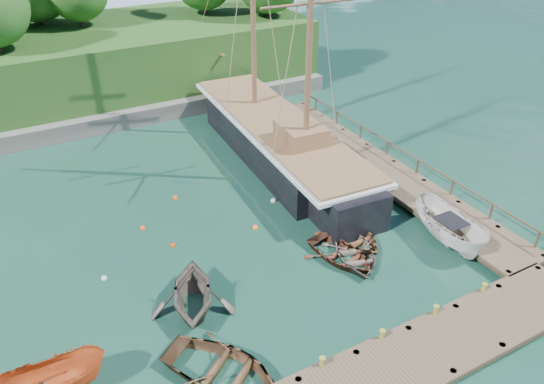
{
  "coord_description": "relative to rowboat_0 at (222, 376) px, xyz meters",
  "views": [
    {
      "loc": [
        -9.66,
        -16.7,
        17.41
      ],
      "look_at": [
        2.55,
        5.43,
        2.0
      ],
      "focal_mm": 35.0,
      "sensor_mm": 36.0,
      "label": 1
    }
  ],
  "objects": [
    {
      "name": "ground",
      "position": [
        4.51,
        3.2,
        0.0
      ],
      "size": [
        160.0,
        160.0,
        0.0
      ],
      "primitive_type": "plane",
      "color": "#1A3D30",
      "rests_on": "ground"
    },
    {
      "name": "dock_near",
      "position": [
        6.51,
        -3.3,
        0.43
      ],
      "size": [
        20.0,
        3.2,
        1.1
      ],
      "color": "#4B3E30",
      "rests_on": "ground"
    },
    {
      "name": "dock_east",
      "position": [
        16.01,
        10.2,
        0.43
      ],
      "size": [
        3.2,
        24.0,
        1.1
      ],
      "color": "#4B3E30",
      "rests_on": "ground"
    },
    {
      "name": "bollard_1",
      "position": [
        3.51,
        -1.9,
        0.0
      ],
      "size": [
        0.26,
        0.26,
        0.45
      ],
      "primitive_type": "cylinder",
      "color": "olive",
      "rests_on": "ground"
    },
    {
      "name": "bollard_2",
      "position": [
        6.51,
        -1.9,
        0.0
      ],
      "size": [
        0.26,
        0.26,
        0.45
      ],
      "primitive_type": "cylinder",
      "color": "olive",
      "rests_on": "ground"
    },
    {
      "name": "bollard_3",
      "position": [
        9.51,
        -1.9,
        0.0
      ],
      "size": [
        0.26,
        0.26,
        0.45
      ],
      "primitive_type": "cylinder",
      "color": "olive",
      "rests_on": "ground"
    },
    {
      "name": "bollard_4",
      "position": [
        12.51,
        -1.9,
        0.0
      ],
      "size": [
        0.26,
        0.26,
        0.45
      ],
      "primitive_type": "cylinder",
      "color": "olive",
      "rests_on": "ground"
    },
    {
      "name": "rowboat_0",
      "position": [
        0.0,
        0.0,
        0.0
      ],
      "size": [
        5.86,
        6.17,
        1.04
      ],
      "primitive_type": "imported",
      "rotation": [
        0.0,
        0.0,
        0.64
      ],
      "color": "#533923",
      "rests_on": "ground"
    },
    {
      "name": "rowboat_1",
      "position": [
        0.43,
        4.15,
        0.0
      ],
      "size": [
        5.24,
        5.58,
        2.36
      ],
      "primitive_type": "imported",
      "rotation": [
        0.0,
        0.0,
        -0.37
      ],
      "color": "#585148",
      "rests_on": "ground"
    },
    {
      "name": "rowboat_2",
      "position": [
        8.54,
        3.86,
        0.0
      ],
      "size": [
        3.71,
        4.56,
        0.83
      ],
      "primitive_type": "imported",
      "rotation": [
        0.0,
        0.0,
        0.24
      ],
      "color": "brown",
      "rests_on": "ground"
    },
    {
      "name": "rowboat_3",
      "position": [
        9.2,
        3.57,
        0.0
      ],
      "size": [
        4.25,
        4.95,
        0.86
      ],
      "primitive_type": "imported",
      "rotation": [
        0.0,
        0.0,
        -0.36
      ],
      "color": "#5D554D",
      "rests_on": "ground"
    },
    {
      "name": "rowboat_4",
      "position": [
        10.03,
        5.0,
        0.0
      ],
      "size": [
        3.2,
        4.35,
        0.87
      ],
      "primitive_type": "imported",
      "rotation": [
        0.0,
        0.0,
        0.04
      ],
      "color": "brown",
      "rests_on": "ground"
    },
    {
      "name": "cabin_boat_white",
      "position": [
        14.47,
        2.27,
        0.0
      ],
      "size": [
        2.79,
        5.64,
        2.09
      ],
      "primitive_type": "imported",
      "rotation": [
        0.0,
        0.0,
        -0.14
      ],
      "color": "silver",
      "rests_on": "ground"
    },
    {
      "name": "schooner",
      "position": [
        11.31,
        15.46,
        1.13
      ],
      "size": [
        6.34,
        27.83,
        20.44
      ],
      "rotation": [
        0.0,
        0.0,
        -0.06
      ],
      "color": "black",
      "rests_on": "ground"
    },
    {
      "name": "mooring_buoy_0",
      "position": [
        -2.69,
        8.27,
        0.0
      ],
      "size": [
        0.32,
        0.32,
        0.32
      ],
      "primitive_type": "sphere",
      "color": "silver",
      "rests_on": "ground"
    },
    {
      "name": "mooring_buoy_1",
      "position": [
        1.25,
        9.19,
        0.0
      ],
      "size": [
        0.31,
        0.31,
        0.31
      ],
      "primitive_type": "sphere",
      "color": "#D13A01",
      "rests_on": "ground"
    },
    {
      "name": "mooring_buoy_2",
      "position": [
        5.91,
        8.51,
        0.0
      ],
      "size": [
        0.36,
        0.36,
        0.36
      ],
      "primitive_type": "sphere",
      "color": "orange",
      "rests_on": "ground"
    },
    {
      "name": "mooring_buoy_3",
      "position": [
        8.19,
        10.51,
        0.0
      ],
      "size": [
        0.36,
        0.36,
        0.36
      ],
      "primitive_type": "sphere",
      "color": "silver",
      "rests_on": "ground"
    },
    {
      "name": "mooring_buoy_4",
      "position": [
        0.3,
        11.57,
        0.0
      ],
      "size": [
        0.33,
        0.33,
        0.33
      ],
      "primitive_type": "sphere",
      "color": "#F35315",
      "rests_on": "ground"
    },
    {
      "name": "mooring_buoy_5",
      "position": [
        3.02,
        13.73,
        0.0
      ],
      "size": [
        0.36,
        0.36,
        0.36
      ],
      "primitive_type": "sphere",
      "color": "#DB4B13",
      "rests_on": "ground"
    }
  ]
}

